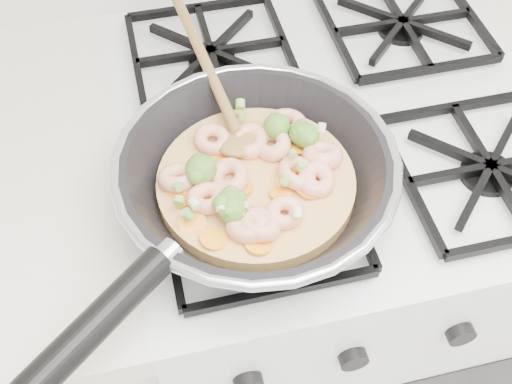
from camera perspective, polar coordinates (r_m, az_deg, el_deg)
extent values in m
cube|color=white|center=(1.27, 5.23, -7.72)|extent=(0.60, 0.60, 0.90)
cube|color=black|center=(0.90, 7.35, 7.32)|extent=(0.56, 0.56, 0.02)
torus|color=#BBBBC2|center=(0.73, 0.00, 2.61)|extent=(0.33, 0.33, 0.01)
cylinder|color=black|center=(0.64, -13.98, -11.25)|extent=(0.16, 0.14, 0.03)
cylinder|color=#E2AE62|center=(0.76, 0.00, 0.75)|extent=(0.23, 0.23, 0.02)
ellipsoid|color=olive|center=(0.78, -1.35, 4.34)|extent=(0.05, 0.06, 0.02)
cylinder|color=olive|center=(0.86, -4.86, 12.11)|extent=(0.05, 0.27, 0.05)
torus|color=#F3AE90|center=(0.72, -4.31, -0.57)|extent=(0.06, 0.06, 0.02)
torus|color=#F3AE90|center=(0.78, 1.37, 4.33)|extent=(0.07, 0.07, 0.03)
torus|color=#F3AE90|center=(0.80, 2.66, 6.01)|extent=(0.07, 0.07, 0.02)
torus|color=#F3AE90|center=(0.74, 5.23, 1.10)|extent=(0.07, 0.07, 0.02)
torus|color=#F3AE90|center=(0.75, -6.84, 1.27)|extent=(0.06, 0.06, 0.03)
torus|color=#F3AE90|center=(0.75, 3.63, 1.68)|extent=(0.06, 0.06, 0.03)
torus|color=#F3AE90|center=(0.70, 0.27, -2.89)|extent=(0.07, 0.07, 0.03)
torus|color=#F3AE90|center=(0.71, 2.52, -1.85)|extent=(0.05, 0.06, 0.03)
torus|color=#F3AE90|center=(0.70, -0.73, -3.04)|extent=(0.06, 0.06, 0.02)
torus|color=#F3AE90|center=(0.78, -3.85, 4.64)|extent=(0.07, 0.07, 0.03)
torus|color=#F3AE90|center=(0.74, -2.37, 1.34)|extent=(0.06, 0.06, 0.03)
torus|color=#F3AE90|center=(0.78, -0.53, 4.53)|extent=(0.07, 0.07, 0.02)
torus|color=#F3AE90|center=(0.77, 5.89, 3.22)|extent=(0.07, 0.07, 0.03)
torus|color=#F3AE90|center=(0.74, 5.44, 1.15)|extent=(0.05, 0.05, 0.02)
ellipsoid|color=#5F922F|center=(0.70, -2.13, -1.49)|extent=(0.04, 0.04, 0.03)
ellipsoid|color=#5F922F|center=(0.78, 1.87, 5.81)|extent=(0.04, 0.04, 0.03)
ellipsoid|color=#5F922F|center=(0.74, -4.87, 2.00)|extent=(0.05, 0.05, 0.04)
ellipsoid|color=#5F922F|center=(0.77, 4.46, 4.98)|extent=(0.04, 0.04, 0.03)
ellipsoid|color=#5F922F|center=(0.71, -2.32, -1.00)|extent=(0.04, 0.04, 0.03)
ellipsoid|color=#5F922F|center=(0.78, 3.96, 5.19)|extent=(0.04, 0.04, 0.03)
cylinder|color=orange|center=(0.80, -0.66, 5.39)|extent=(0.04, 0.04, 0.01)
cylinder|color=orange|center=(0.78, 3.80, 3.96)|extent=(0.03, 0.03, 0.01)
cylinder|color=orange|center=(0.77, -2.57, 2.60)|extent=(0.04, 0.04, 0.01)
cylinder|color=orange|center=(0.74, -5.47, 0.15)|extent=(0.04, 0.04, 0.01)
cylinder|color=orange|center=(0.72, -5.63, -2.80)|extent=(0.03, 0.03, 0.01)
cylinder|color=orange|center=(0.74, 4.56, 0.15)|extent=(0.03, 0.03, 0.01)
cylinder|color=orange|center=(0.70, -3.75, -4.11)|extent=(0.04, 0.04, 0.01)
cylinder|color=orange|center=(0.70, 0.23, -4.67)|extent=(0.04, 0.04, 0.01)
cylinder|color=orange|center=(0.74, 2.16, -0.07)|extent=(0.04, 0.04, 0.01)
cylinder|color=orange|center=(0.77, 3.94, 2.33)|extent=(0.04, 0.04, 0.01)
cylinder|color=orange|center=(0.74, -1.54, 0.35)|extent=(0.05, 0.05, 0.01)
cylinder|color=orange|center=(0.75, 2.78, 0.91)|extent=(0.04, 0.04, 0.01)
cylinder|color=orange|center=(0.80, 2.74, 4.96)|extent=(0.04, 0.04, 0.01)
cylinder|color=orange|center=(0.74, -6.53, -0.49)|extent=(0.04, 0.04, 0.01)
cylinder|color=orange|center=(0.74, -4.23, 0.00)|extent=(0.03, 0.03, 0.01)
cylinder|color=orange|center=(0.74, -6.99, -0.17)|extent=(0.03, 0.03, 0.01)
cylinder|color=#81B94A|center=(0.80, -1.31, 6.80)|extent=(0.01, 0.01, 0.01)
cylinder|color=#81B94A|center=(0.73, -6.85, 0.50)|extent=(0.01, 0.01, 0.01)
cylinder|color=#81B94A|center=(0.70, -6.02, -1.95)|extent=(0.01, 0.01, 0.01)
cylinder|color=beige|center=(0.77, 5.81, 5.64)|extent=(0.01, 0.01, 0.01)
cylinder|color=#81B94A|center=(0.73, 2.63, 1.04)|extent=(0.01, 0.01, 0.01)
cylinder|color=beige|center=(0.70, -5.42, -1.05)|extent=(0.01, 0.01, 0.01)
cylinder|color=beige|center=(0.69, -3.00, -1.32)|extent=(0.01, 0.01, 0.01)
cylinder|color=#81B94A|center=(0.80, -1.39, 7.74)|extent=(0.01, 0.01, 0.01)
cylinder|color=beige|center=(0.70, -1.43, -1.79)|extent=(0.01, 0.01, 0.01)
cylinder|color=#81B94A|center=(0.74, 3.28, 3.37)|extent=(0.01, 0.01, 0.01)
cylinder|color=#81B94A|center=(0.74, 4.07, 2.32)|extent=(0.01, 0.01, 0.01)
cylinder|color=#81B94A|center=(0.70, -0.91, -1.25)|extent=(0.01, 0.01, 0.01)
cylinder|color=#81B94A|center=(0.72, -6.84, -0.76)|extent=(0.01, 0.01, 0.01)
cylinder|color=#81B94A|center=(0.70, -1.15, -1.29)|extent=(0.01, 0.01, 0.01)
cylinder|color=beige|center=(0.69, 3.67, -1.85)|extent=(0.01, 0.01, 0.01)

